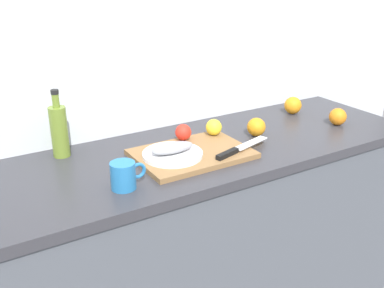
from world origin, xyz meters
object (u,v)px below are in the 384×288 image
(cutting_board, at_px, (192,154))
(white_plate, at_px, (173,154))
(lemon_0, at_px, (214,127))
(orange_0, at_px, (293,105))
(fish_fillet, at_px, (172,148))
(chef_knife, at_px, (236,150))
(coffee_mug_0, at_px, (124,175))
(olive_oil_bottle, at_px, (59,130))

(cutting_board, distance_m, white_plate, 0.09)
(lemon_0, distance_m, orange_0, 0.53)
(fish_fillet, bearing_deg, white_plate, 0.00)
(white_plate, relative_size, orange_0, 2.69)
(lemon_0, bearing_deg, cutting_board, -148.20)
(chef_knife, xyz_separation_m, coffee_mug_0, (-0.46, -0.02, 0.02))
(lemon_0, bearing_deg, coffee_mug_0, -156.60)
(fish_fillet, distance_m, chef_knife, 0.24)
(chef_knife, distance_m, olive_oil_bottle, 0.67)
(fish_fillet, height_order, lemon_0, lemon_0)
(white_plate, distance_m, coffee_mug_0, 0.26)
(fish_fillet, bearing_deg, orange_0, 14.10)
(white_plate, relative_size, chef_knife, 0.78)
(olive_oil_bottle, height_order, orange_0, olive_oil_bottle)
(chef_knife, xyz_separation_m, lemon_0, (0.03, 0.20, 0.02))
(lemon_0, height_order, coffee_mug_0, coffee_mug_0)
(fish_fillet, xyz_separation_m, chef_knife, (0.23, -0.09, -0.02))
(white_plate, xyz_separation_m, olive_oil_bottle, (-0.34, 0.26, 0.08))
(cutting_board, relative_size, white_plate, 1.91)
(coffee_mug_0, bearing_deg, olive_oil_bottle, 105.29)
(fish_fillet, xyz_separation_m, olive_oil_bottle, (-0.34, 0.26, 0.05))
(cutting_board, xyz_separation_m, coffee_mug_0, (-0.32, -0.11, 0.04))
(fish_fillet, relative_size, chef_knife, 0.59)
(olive_oil_bottle, distance_m, coffee_mug_0, 0.39)
(orange_0, bearing_deg, cutting_board, -164.40)
(lemon_0, distance_m, coffee_mug_0, 0.53)
(white_plate, height_order, lemon_0, lemon_0)
(cutting_board, height_order, orange_0, orange_0)
(cutting_board, relative_size, coffee_mug_0, 3.49)
(white_plate, xyz_separation_m, orange_0, (0.77, 0.19, 0.01))
(fish_fillet, relative_size, coffee_mug_0, 1.37)
(cutting_board, xyz_separation_m, white_plate, (-0.09, -0.00, 0.02))
(lemon_0, relative_size, orange_0, 0.81)
(cutting_board, relative_size, olive_oil_bottle, 1.65)
(cutting_board, distance_m, coffee_mug_0, 0.34)
(fish_fillet, bearing_deg, lemon_0, 22.75)
(white_plate, relative_size, olive_oil_bottle, 0.86)
(chef_knife, xyz_separation_m, orange_0, (0.55, 0.28, 0.01))
(cutting_board, bearing_deg, coffee_mug_0, -161.48)
(chef_knife, height_order, lemon_0, lemon_0)
(white_plate, distance_m, orange_0, 0.80)
(cutting_board, height_order, coffee_mug_0, coffee_mug_0)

